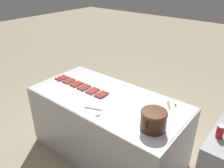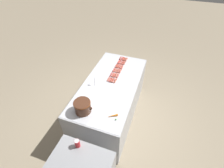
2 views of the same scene
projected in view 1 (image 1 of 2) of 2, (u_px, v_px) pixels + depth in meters
ground_plane at (108, 152)px, 3.25m from camera, size 20.00×20.00×0.00m
griddle_counter at (107, 126)px, 3.05m from camera, size 1.00×2.03×0.91m
hot_dog_0 at (66, 76)px, 3.36m from camera, size 0.03×0.13×0.03m
hot_dog_1 at (72, 79)px, 3.27m from camera, size 0.03×0.13×0.03m
hot_dog_2 at (80, 82)px, 3.18m from camera, size 0.03×0.13×0.03m
hot_dog_3 at (88, 85)px, 3.10m from camera, size 0.03×0.13×0.03m
hot_dog_4 at (96, 89)px, 3.01m from camera, size 0.03×0.13×0.03m
hot_dog_5 at (105, 92)px, 2.92m from camera, size 0.03×0.13×0.03m
hot_dog_6 at (64, 77)px, 3.34m from camera, size 0.03×0.13×0.03m
hot_dog_7 at (71, 80)px, 3.25m from camera, size 0.03×0.13×0.03m
hot_dog_8 at (78, 83)px, 3.16m from camera, size 0.03×0.13×0.03m
hot_dog_9 at (86, 86)px, 3.08m from camera, size 0.03×0.13×0.03m
hot_dog_10 at (94, 90)px, 2.99m from camera, size 0.03×0.13×0.03m
hot_dog_11 at (103, 93)px, 2.89m from camera, size 0.03×0.13×0.03m
hot_dog_12 at (62, 78)px, 3.32m from camera, size 0.03×0.13×0.03m
hot_dog_13 at (69, 81)px, 3.23m from camera, size 0.03×0.13×0.03m
hot_dog_14 at (76, 84)px, 3.14m from camera, size 0.03×0.13×0.03m
hot_dog_15 at (85, 87)px, 3.05m from camera, size 0.03×0.13×0.03m
hot_dog_16 at (93, 91)px, 2.96m from camera, size 0.03×0.13×0.03m
hot_dog_17 at (102, 94)px, 2.87m from camera, size 0.03×0.13×0.03m
hot_dog_18 at (60, 79)px, 3.29m from camera, size 0.03×0.13×0.03m
hot_dog_19 at (67, 82)px, 3.20m from camera, size 0.03×0.13×0.03m
hot_dog_20 at (74, 85)px, 3.11m from camera, size 0.03×0.13×0.03m
hot_dog_21 at (82, 88)px, 3.03m from camera, size 0.03×0.13×0.03m
hot_dog_22 at (91, 92)px, 2.94m from camera, size 0.03×0.13×0.03m
hot_dog_23 at (100, 95)px, 2.85m from camera, size 0.03×0.13×0.03m
hot_dog_24 at (58, 79)px, 3.27m from camera, size 0.03×0.13×0.03m
hot_dog_25 at (65, 82)px, 3.18m from camera, size 0.03×0.13×0.03m
hot_dog_26 at (73, 86)px, 3.09m from camera, size 0.03×0.13×0.03m
hot_dog_27 at (81, 89)px, 3.00m from camera, size 0.03×0.13×0.03m
hot_dog_28 at (89, 93)px, 2.91m from camera, size 0.03×0.13×0.03m
hot_dog_29 at (98, 96)px, 2.83m from camera, size 0.03×0.13×0.03m
bean_pot at (154, 119)px, 2.23m from camera, size 0.33×0.27×0.21m
serving_spoon at (96, 112)px, 2.52m from camera, size 0.14×0.26×0.02m
carrot at (170, 106)px, 2.63m from camera, size 0.16×0.12×0.03m
soda_can at (220, 132)px, 2.06m from camera, size 0.07×0.07×0.12m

